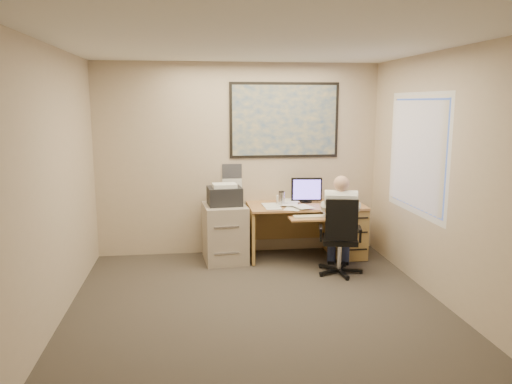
{
  "coord_description": "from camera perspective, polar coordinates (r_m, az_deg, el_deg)",
  "views": [
    {
      "loc": [
        -0.67,
        -4.77,
        2.15
      ],
      "look_at": [
        0.12,
        1.3,
        1.05
      ],
      "focal_mm": 35.0,
      "sensor_mm": 36.0,
      "label": 1
    }
  ],
  "objects": [
    {
      "name": "world_map",
      "position": [
        7.13,
        3.27,
        8.18
      ],
      "size": [
        1.56,
        0.03,
        1.06
      ],
      "primitive_type": "cube",
      "color": "#1E4C93",
      "rests_on": "room_shell"
    },
    {
      "name": "room_shell",
      "position": [
        4.88,
        0.57,
        0.77
      ],
      "size": [
        4.0,
        4.5,
        2.7
      ],
      "color": "#37312A",
      "rests_on": "ground"
    },
    {
      "name": "filing_cabinet",
      "position": [
        6.85,
        -3.58,
        -4.08
      ],
      "size": [
        0.61,
        0.71,
        1.08
      ],
      "rotation": [
        0.0,
        0.0,
        0.08
      ],
      "color": "#A69786",
      "rests_on": "ground"
    },
    {
      "name": "wall_calendar",
      "position": [
        7.11,
        -2.76,
        1.54
      ],
      "size": [
        0.28,
        0.01,
        0.42
      ],
      "primitive_type": "cube",
      "color": "white",
      "rests_on": "room_shell"
    },
    {
      "name": "person",
      "position": [
        6.4,
        9.52,
        -3.7
      ],
      "size": [
        0.69,
        0.85,
        1.25
      ],
      "primitive_type": null,
      "rotation": [
        0.0,
        0.0,
        -0.26
      ],
      "color": "white",
      "rests_on": "office_chair"
    },
    {
      "name": "window_blinds",
      "position": [
        6.19,
        17.89,
        4.15
      ],
      "size": [
        0.06,
        1.4,
        1.3
      ],
      "primitive_type": null,
      "color": "silver",
      "rests_on": "room_shell"
    },
    {
      "name": "office_chair",
      "position": [
        6.43,
        9.73,
        -6.75
      ],
      "size": [
        0.72,
        0.72,
        1.0
      ],
      "rotation": [
        0.0,
        0.0,
        -0.23
      ],
      "color": "black",
      "rests_on": "ground"
    },
    {
      "name": "desk",
      "position": [
        7.14,
        8.21,
        -3.73
      ],
      "size": [
        1.6,
        0.97,
        1.1
      ],
      "color": "#B7824E",
      "rests_on": "ground"
    }
  ]
}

